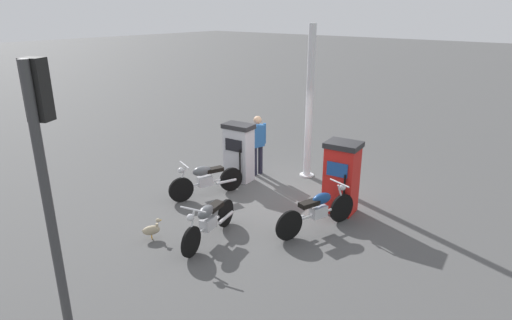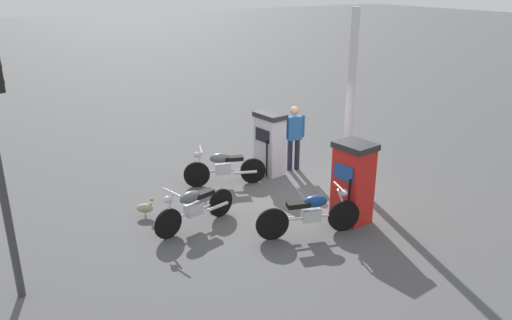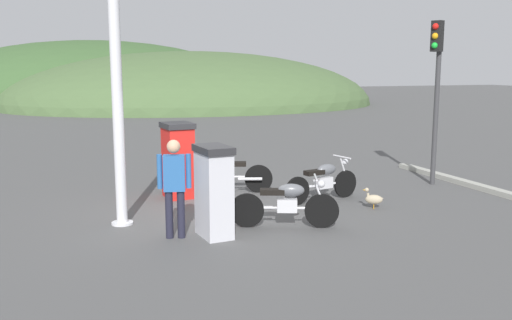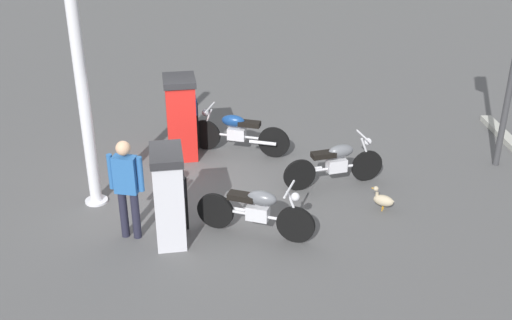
# 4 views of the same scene
# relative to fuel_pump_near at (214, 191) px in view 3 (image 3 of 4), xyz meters

# --- Properties ---
(ground_plane) EXTENTS (120.00, 120.00, 0.00)m
(ground_plane) POSITION_rel_fuel_pump_near_xyz_m (0.36, 1.55, -0.80)
(ground_plane) COLOR #4C4C4C
(fuel_pump_near) EXTENTS (0.59, 0.86, 1.58)m
(fuel_pump_near) POSITION_rel_fuel_pump_near_xyz_m (0.00, 0.00, 0.00)
(fuel_pump_near) COLOR silver
(fuel_pump_near) RESTS_ON ground
(fuel_pump_far) EXTENTS (0.71, 0.83, 1.67)m
(fuel_pump_far) POSITION_rel_fuel_pump_near_xyz_m (-0.00, 3.10, 0.05)
(fuel_pump_far) COLOR red
(fuel_pump_far) RESTS_ON ground
(motorcycle_near_pump) EXTENTS (1.88, 0.88, 0.95)m
(motorcycle_near_pump) POSITION_rel_fuel_pump_near_xyz_m (1.37, 0.10, -0.34)
(motorcycle_near_pump) COLOR black
(motorcycle_near_pump) RESTS_ON ground
(motorcycle_far_pump) EXTENTS (2.03, 0.84, 0.96)m
(motorcycle_far_pump) POSITION_rel_fuel_pump_near_xyz_m (1.11, 3.18, -0.32)
(motorcycle_far_pump) COLOR black
(motorcycle_far_pump) RESTS_ON ground
(motorcycle_extra) EXTENTS (1.90, 0.66, 0.94)m
(motorcycle_extra) POSITION_rel_fuel_pump_near_xyz_m (2.90, 1.73, -0.33)
(motorcycle_extra) COLOR black
(motorcycle_extra) RESTS_ON ground
(attendant_person) EXTENTS (0.58, 0.28, 1.69)m
(attendant_person) POSITION_rel_fuel_pump_near_xyz_m (-0.65, 0.13, 0.17)
(attendant_person) COLOR #1E1E2D
(attendant_person) RESTS_ON ground
(wandering_duck) EXTENTS (0.41, 0.33, 0.44)m
(wandering_duck) POSITION_rel_fuel_pump_near_xyz_m (3.58, 0.76, -0.59)
(wandering_duck) COLOR tan
(wandering_duck) RESTS_ON ground
(roadside_traffic_light) EXTENTS (0.40, 0.30, 3.95)m
(roadside_traffic_light) POSITION_rel_fuel_pump_near_xyz_m (6.16, 2.38, 1.89)
(roadside_traffic_light) COLOR #38383A
(roadside_traffic_light) RESTS_ON ground
(canopy_support_pole) EXTENTS (0.40, 0.40, 4.12)m
(canopy_support_pole) POSITION_rel_fuel_pump_near_xyz_m (-1.43, 1.28, 1.18)
(canopy_support_pole) COLOR silver
(canopy_support_pole) RESTS_ON ground
(road_edge_kerb) EXTENTS (0.38, 6.26, 0.12)m
(road_edge_kerb) POSITION_rel_fuel_pump_near_xyz_m (6.93, 1.55, -0.74)
(road_edge_kerb) COLOR #9E9E93
(road_edge_kerb) RESTS_ON ground
(distant_hill_main) EXTENTS (27.90, 21.57, 7.95)m
(distant_hill_main) POSITION_rel_fuel_pump_near_xyz_m (6.98, 32.83, -0.80)
(distant_hill_main) COLOR #476038
(distant_hill_main) RESTS_ON ground
(distant_hill_secondary) EXTENTS (28.20, 18.51, 9.83)m
(distant_hill_secondary) POSITION_rel_fuel_pump_near_xyz_m (0.33, 38.58, -0.80)
(distant_hill_secondary) COLOR #38562D
(distant_hill_secondary) RESTS_ON ground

